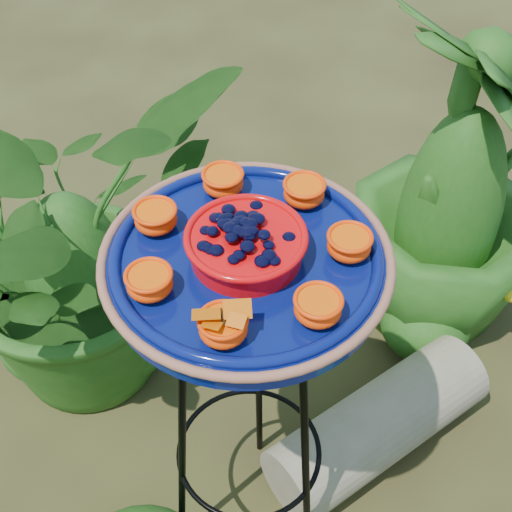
{
  "coord_description": "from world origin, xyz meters",
  "views": [
    {
      "loc": [
        -0.27,
        -0.76,
        1.8
      ],
      "look_at": [
        -0.11,
        0.0,
        0.98
      ],
      "focal_mm": 50.0,
      "sensor_mm": 36.0,
      "label": 1
    }
  ],
  "objects": [
    {
      "name": "ground_plane",
      "position": [
        0.0,
        0.0,
        0.0
      ],
      "size": [
        20.0,
        20.0,
        0.0
      ],
      "primitive_type": "plane",
      "color": "#2D2414",
      "rests_on": "ground"
    },
    {
      "name": "tripod_stand",
      "position": [
        -0.12,
        0.02,
        0.56
      ],
      "size": [
        0.43,
        0.43,
        0.92
      ],
      "rotation": [
        0.0,
        0.0,
        -0.35
      ],
      "color": "black",
      "rests_on": "ground"
    },
    {
      "name": "feeder_dish",
      "position": [
        -0.12,
        0.02,
        0.96
      ],
      "size": [
        0.59,
        0.59,
        0.11
      ],
      "rotation": [
        0.0,
        0.0,
        -0.35
      ],
      "color": "#071258",
      "rests_on": "tripod_stand"
    },
    {
      "name": "driftwood_log",
      "position": [
        0.25,
        0.14,
        0.11
      ],
      "size": [
        0.66,
        0.45,
        0.21
      ],
      "primitive_type": "cylinder",
      "rotation": [
        0.0,
        1.57,
        0.41
      ],
      "color": "gray",
      "rests_on": "ground"
    },
    {
      "name": "shrub_back_left",
      "position": [
        -0.48,
        0.64,
        0.48
      ],
      "size": [
        1.13,
        1.12,
        0.95
      ],
      "primitive_type": "imported",
      "rotation": [
        0.0,
        0.0,
        0.73
      ],
      "color": "#204F15",
      "rests_on": "ground"
    },
    {
      "name": "shrub_back_right",
      "position": [
        0.57,
        0.59,
        0.51
      ],
      "size": [
        0.66,
        0.66,
        1.02
      ],
      "primitive_type": "imported",
      "rotation": [
        0.0,
        0.0,
        1.74
      ],
      "color": "#204F15",
      "rests_on": "ground"
    }
  ]
}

